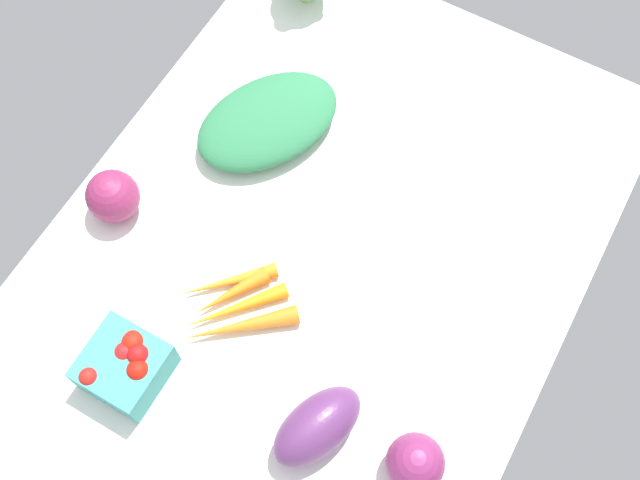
% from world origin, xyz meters
% --- Properties ---
extents(tablecloth, '(1.04, 0.76, 0.02)m').
position_xyz_m(tablecloth, '(0.00, 0.00, 0.01)').
color(tablecloth, white).
rests_on(tablecloth, ground).
extents(red_onion_center, '(0.08, 0.08, 0.08)m').
position_xyz_m(red_onion_center, '(0.10, -0.30, 0.06)').
color(red_onion_center, '#862651').
rests_on(red_onion_center, tablecloth).
extents(eggplant, '(0.16, 0.12, 0.08)m').
position_xyz_m(eggplant, '(0.25, 0.14, 0.06)').
color(eggplant, '#5B2E62').
rests_on(eggplant, tablecloth).
extents(berry_basket, '(0.11, 0.11, 0.08)m').
position_xyz_m(berry_basket, '(0.30, -0.14, 0.06)').
color(berry_basket, teal).
rests_on(berry_basket, tablecloth).
extents(leafy_greens_clump, '(0.29, 0.25, 0.06)m').
position_xyz_m(leafy_greens_clump, '(-0.14, -0.17, 0.05)').
color(leafy_greens_clump, '#2C7749').
rests_on(leafy_greens_clump, tablecloth).
extents(carrot_bunch, '(0.18, 0.19, 0.03)m').
position_xyz_m(carrot_bunch, '(0.15, -0.06, 0.03)').
color(carrot_bunch, orange).
rests_on(carrot_bunch, tablecloth).
extents(red_onion_near_basket, '(0.08, 0.08, 0.08)m').
position_xyz_m(red_onion_near_basket, '(0.22, 0.27, 0.06)').
color(red_onion_near_basket, '#7C275A').
rests_on(red_onion_near_basket, tablecloth).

